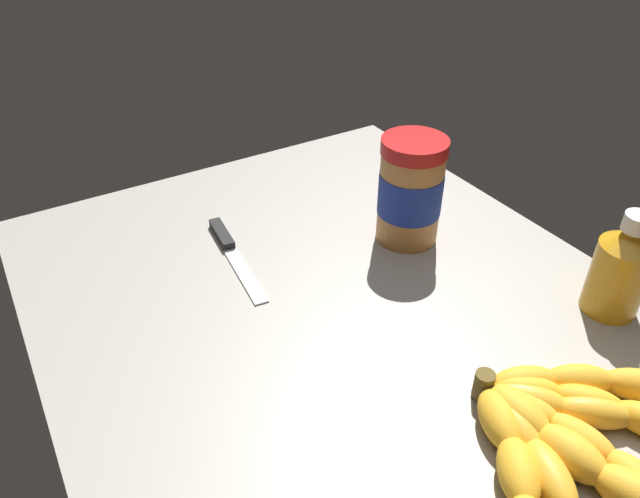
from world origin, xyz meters
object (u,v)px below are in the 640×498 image
object	(u,v)px
peanut_butter_jar	(410,191)
butter_knife	(232,251)
banana_bunch	(566,434)
honey_bottle	(621,269)

from	to	relation	value
peanut_butter_jar	butter_knife	size ratio (longest dim) A/B	0.77
banana_bunch	butter_knife	distance (cm)	45.75
honey_bottle	butter_knife	xyz separation A→B (cm)	(-33.17, -33.75, -5.38)
honey_bottle	butter_knife	bearing A→B (deg)	-134.51
banana_bunch	peanut_butter_jar	size ratio (longest dim) A/B	1.93
banana_bunch	honey_bottle	bearing A→B (deg)	117.56
peanut_butter_jar	butter_knife	xyz separation A→B (cm)	(-8.73, -22.58, -6.87)
honey_bottle	butter_knife	size ratio (longest dim) A/B	0.68
banana_bunch	peanut_butter_jar	xyz separation A→B (cm)	(-34.91, 8.89, 5.68)
honey_bottle	peanut_butter_jar	bearing A→B (deg)	-155.44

